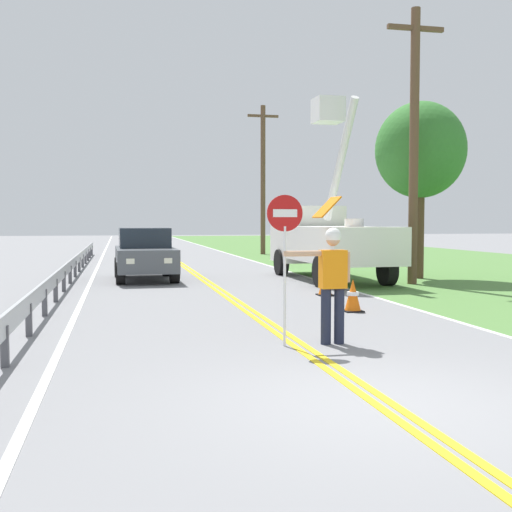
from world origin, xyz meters
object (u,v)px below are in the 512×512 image
(utility_pole_mid, at_px, (263,177))
(roadside_tree_verge, at_px, (420,151))
(utility_bucket_truck, at_px, (326,236))
(traffic_cone_lead, at_px, (353,296))
(oncoming_sedan_nearest, at_px, (145,255))
(traffic_cone_mid, at_px, (325,282))
(flagger_worker, at_px, (332,278))
(utility_pole_near, at_px, (414,141))
(stop_sign_paddle, at_px, (285,236))

(utility_pole_mid, xyz_separation_m, roadside_tree_verge, (1.70, -16.06, -0.19))
(utility_bucket_truck, distance_m, utility_pole_mid, 15.94)
(utility_pole_mid, height_order, traffic_cone_lead, utility_pole_mid)
(utility_bucket_truck, distance_m, oncoming_sedan_nearest, 6.00)
(traffic_cone_lead, xyz_separation_m, roadside_tree_verge, (5.01, 6.89, 3.93))
(traffic_cone_mid, bearing_deg, traffic_cone_lead, -97.01)
(flagger_worker, xyz_separation_m, utility_pole_mid, (4.92, 26.23, 3.41))
(utility_pole_near, distance_m, traffic_cone_mid, 5.81)
(oncoming_sedan_nearest, bearing_deg, roadside_tree_verge, -8.82)
(utility_pole_near, distance_m, roadside_tree_verge, 2.04)
(flagger_worker, height_order, roadside_tree_verge, roadside_tree_verge)
(utility_pole_mid, relative_size, traffic_cone_lead, 12.22)
(flagger_worker, distance_m, utility_bucket_truck, 11.20)
(utility_pole_near, bearing_deg, utility_pole_mid, 91.97)
(utility_bucket_truck, bearing_deg, utility_pole_mid, 84.73)
(roadside_tree_verge, bearing_deg, utility_pole_mid, 96.04)
(stop_sign_paddle, relative_size, traffic_cone_lead, 3.33)
(roadside_tree_verge, bearing_deg, traffic_cone_lead, -126.02)
(stop_sign_paddle, height_order, utility_pole_near, utility_pole_near)
(stop_sign_paddle, bearing_deg, utility_bucket_truck, 68.24)
(utility_pole_near, height_order, traffic_cone_mid, utility_pole_near)
(roadside_tree_verge, bearing_deg, flagger_worker, -123.07)
(utility_bucket_truck, height_order, roadside_tree_verge, utility_bucket_truck)
(oncoming_sedan_nearest, xyz_separation_m, traffic_cone_mid, (4.39, -5.38, -0.50))
(stop_sign_paddle, height_order, utility_pole_mid, utility_pole_mid)
(stop_sign_paddle, relative_size, utility_bucket_truck, 0.34)
(utility_pole_mid, distance_m, roadside_tree_verge, 16.15)
(utility_pole_mid, bearing_deg, roadside_tree_verge, -83.96)
(utility_pole_mid, height_order, roadside_tree_verge, utility_pole_mid)
(traffic_cone_lead, bearing_deg, oncoming_sedan_nearest, 115.95)
(flagger_worker, xyz_separation_m, utility_pole_near, (5.53, 8.44, 3.29))
(utility_bucket_truck, xyz_separation_m, utility_pole_mid, (1.44, 15.59, 3.03))
(stop_sign_paddle, relative_size, roadside_tree_verge, 0.39)
(oncoming_sedan_nearest, xyz_separation_m, traffic_cone_lead, (4.03, -8.29, -0.50))
(flagger_worker, bearing_deg, traffic_cone_mid, 72.35)
(oncoming_sedan_nearest, bearing_deg, traffic_cone_mid, -50.76)
(stop_sign_paddle, xyz_separation_m, utility_bucket_truck, (4.25, 10.64, -0.28))
(traffic_cone_mid, relative_size, roadside_tree_verge, 0.12)
(traffic_cone_lead, relative_size, traffic_cone_mid, 1.00)
(utility_pole_near, height_order, roadside_tree_verge, utility_pole_near)
(stop_sign_paddle, bearing_deg, oncoming_sedan_nearest, 98.14)
(oncoming_sedan_nearest, distance_m, traffic_cone_lead, 9.23)
(flagger_worker, height_order, utility_pole_mid, utility_pole_mid)
(utility_bucket_truck, bearing_deg, traffic_cone_lead, -104.24)
(utility_pole_near, bearing_deg, traffic_cone_lead, -127.19)
(stop_sign_paddle, height_order, traffic_cone_mid, stop_sign_paddle)
(utility_pole_mid, bearing_deg, flagger_worker, -100.62)
(flagger_worker, relative_size, traffic_cone_lead, 2.61)
(flagger_worker, distance_m, oncoming_sedan_nearest, 11.82)
(utility_bucket_truck, relative_size, roadside_tree_verge, 1.16)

